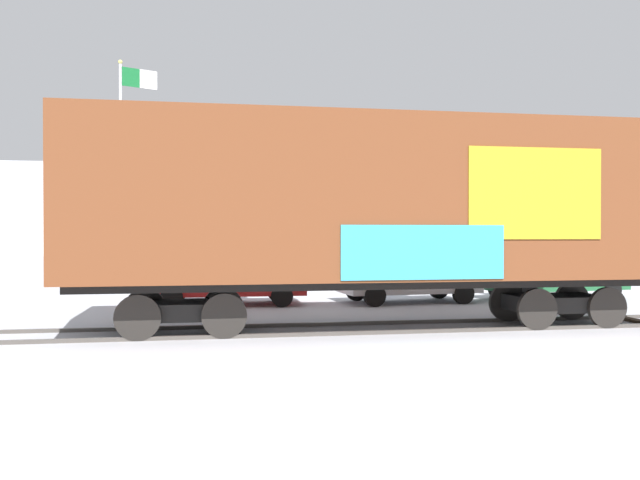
{
  "coord_description": "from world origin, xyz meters",
  "views": [
    {
      "loc": [
        -2.25,
        -14.03,
        2.13
      ],
      "look_at": [
        -0.1,
        2.32,
        1.97
      ],
      "focal_mm": 36.19,
      "sensor_mm": 36.0,
      "label": 1
    }
  ],
  "objects_px": {
    "flagpole": "(127,142)",
    "parked_car_green": "(552,272)",
    "freight_car": "(379,204)",
    "parked_car_red": "(225,277)",
    "parked_car_silver": "(408,275)"
  },
  "relations": [
    {
      "from": "flagpole",
      "to": "parked_car_silver",
      "type": "relative_size",
      "value": 2.13
    },
    {
      "from": "freight_car",
      "to": "flagpole",
      "type": "xyz_separation_m",
      "value": [
        -7.62,
        13.68,
        3.16
      ]
    },
    {
      "from": "flagpole",
      "to": "parked_car_green",
      "type": "xyz_separation_m",
      "value": [
        14.67,
        -7.98,
        -5.05
      ]
    },
    {
      "from": "freight_car",
      "to": "parked_car_green",
      "type": "height_order",
      "value": "freight_car"
    },
    {
      "from": "freight_car",
      "to": "parked_car_green",
      "type": "relative_size",
      "value": 2.82
    },
    {
      "from": "freight_car",
      "to": "parked_car_red",
      "type": "bearing_deg",
      "value": 122.57
    },
    {
      "from": "flagpole",
      "to": "parked_car_red",
      "type": "distance_m",
      "value": 10.56
    },
    {
      "from": "parked_car_silver",
      "to": "parked_car_green",
      "type": "xyz_separation_m",
      "value": [
        4.9,
        0.34,
        0.03
      ]
    },
    {
      "from": "freight_car",
      "to": "parked_car_red",
      "type": "relative_size",
      "value": 2.92
    },
    {
      "from": "parked_car_red",
      "to": "parked_car_silver",
      "type": "height_order",
      "value": "parked_car_silver"
    },
    {
      "from": "freight_car",
      "to": "flagpole",
      "type": "relative_size",
      "value": 1.45
    },
    {
      "from": "flagpole",
      "to": "parked_car_silver",
      "type": "bearing_deg",
      "value": -40.43
    },
    {
      "from": "parked_car_green",
      "to": "flagpole",
      "type": "bearing_deg",
      "value": 151.45
    },
    {
      "from": "parked_car_red",
      "to": "parked_car_green",
      "type": "xyz_separation_m",
      "value": [
        10.52,
        0.26,
        0.07
      ]
    },
    {
      "from": "freight_car",
      "to": "parked_car_silver",
      "type": "height_order",
      "value": "freight_car"
    }
  ]
}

